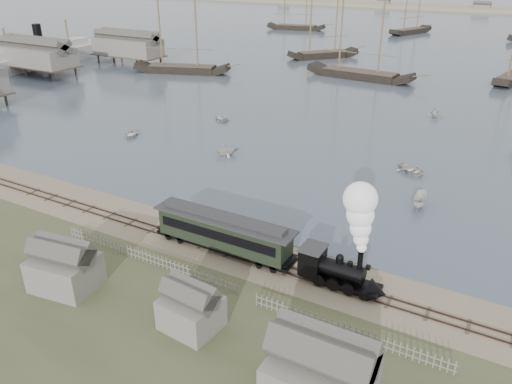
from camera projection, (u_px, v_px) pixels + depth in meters
The scene contains 24 objects.
ground at pixel (249, 246), 47.46m from camera, with size 600.00×600.00×0.00m, color gray.
harbor_water at pixel (481, 32), 181.56m from camera, with size 600.00×336.00×0.06m, color #414F5D.
rail_track at pixel (238, 255), 45.87m from camera, with size 120.00×1.80×0.16m.
picket_fence_west at pixel (148, 263), 44.81m from camera, with size 19.00×0.10×1.20m, color gray, non-canonical shape.
picket_fence_east at pixel (347, 338), 36.04m from camera, with size 15.00×0.10×1.20m, color gray, non-canonical shape.
shed_left at pixel (68, 286), 41.61m from camera, with size 5.00×4.00×4.10m, color gray, non-canonical shape.
shed_mid at pixel (192, 327), 37.11m from camera, with size 4.00×3.50×3.60m, color gray, non-canonical shape.
western_wharf at pixel (43, 60), 110.77m from camera, with size 36.00×56.00×8.00m, color gray, non-canonical shape.
far_spit at pixel (503, 12), 244.69m from camera, with size 500.00×20.00×1.80m, color tan.
locomotive at pixel (353, 246), 39.38m from camera, with size 7.40×2.76×9.22m.
passenger_coach at pixel (224, 231), 45.64m from camera, with size 13.97×2.69×3.39m.
beached_dinghy at pixel (234, 238), 48.06m from camera, with size 3.34×2.39×0.69m, color silver.
steamship at pixel (40, 45), 124.05m from camera, with size 45.33×7.56×9.92m, color silver, non-canonical shape.
rowboat_0 at pixel (131, 134), 76.03m from camera, with size 3.46×2.47×0.72m, color silver.
rowboat_1 at pixel (226, 149), 68.58m from camera, with size 3.23×2.78×1.70m, color silver.
rowboat_2 at pixel (419, 201), 54.47m from camera, with size 3.62×1.36×1.40m, color silver.
rowboat_3 at pixel (412, 170), 63.05m from camera, with size 4.04×2.89×0.84m, color silver.
rowboat_6 at pixel (221, 118), 83.48m from camera, with size 3.46×2.47×0.72m, color silver.
rowboat_7 at pixel (435, 112), 85.05m from camera, with size 3.19×2.75×1.68m, color silver.
schooner_0 at pixel (180, 28), 113.36m from camera, with size 22.50×5.19×20.00m, color black, non-canonical shape.
schooner_1 at pixel (325, 19), 130.49m from camera, with size 19.56×4.51×20.00m, color black, non-canonical shape.
schooner_2 at pixel (363, 32), 107.91m from camera, with size 24.30×5.61×20.00m, color black, non-canonical shape.
schooner_6 at pixel (297, 1), 181.79m from camera, with size 21.43×4.95×20.00m, color black, non-canonical shape.
schooner_7 at pixel (414, 4), 172.35m from camera, with size 19.93×4.60×20.00m, color black, non-canonical shape.
Camera 1 is at (20.42, -35.21, 24.96)m, focal length 35.00 mm.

